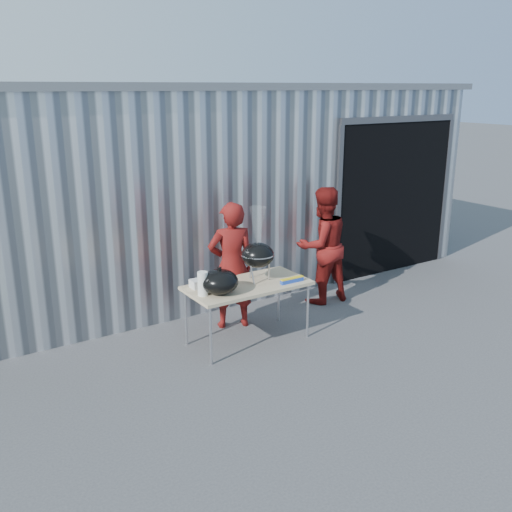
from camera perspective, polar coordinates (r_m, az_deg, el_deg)
ground at (r=6.91m, az=3.94°, el=-9.67°), size 80.00×80.00×0.00m
building at (r=10.71m, az=-6.82°, el=8.36°), size 8.20×6.20×3.10m
folding_table at (r=6.94m, az=-0.85°, el=-3.12°), size 1.50×0.75×0.75m
kettle_grill at (r=6.91m, az=0.17°, el=0.84°), size 0.41×0.41×0.93m
grill_lid at (r=6.58m, az=-3.67°, el=-2.57°), size 0.44×0.44×0.32m
paper_towels at (r=6.54m, az=-5.35°, el=-2.77°), size 0.12×0.12×0.28m
white_tub at (r=6.83m, az=-5.72°, el=-2.74°), size 0.20×0.15×0.10m
foil_box at (r=6.98m, az=3.62°, el=-2.42°), size 0.32×0.06×0.06m
person_cook at (r=7.35m, az=-2.47°, el=-0.96°), size 0.70×0.56×1.67m
person_bystander at (r=8.28m, az=6.63°, el=1.06°), size 0.87×0.70×1.70m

